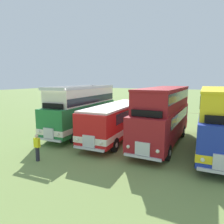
# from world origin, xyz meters

# --- Properties ---
(bus_first_in_row) EXTENTS (2.88, 9.87, 4.52)m
(bus_first_in_row) POSITION_xyz_m (-15.54, 0.21, 2.35)
(bus_first_in_row) COLOR #237538
(bus_first_in_row) RESTS_ON ground
(bus_second_in_row) EXTENTS (2.77, 9.86, 2.99)m
(bus_second_in_row) POSITION_xyz_m (-11.65, -0.29, 1.75)
(bus_second_in_row) COLOR red
(bus_second_in_row) RESTS_ON ground
(bus_third_in_row) EXTENTS (2.83, 9.86, 4.49)m
(bus_third_in_row) POSITION_xyz_m (-7.77, -0.14, 2.47)
(bus_third_in_row) COLOR maroon
(bus_third_in_row) RESTS_ON ground
(bus_fourth_in_row) EXTENTS (2.77, 10.69, 4.49)m
(bus_fourth_in_row) POSITION_xyz_m (-3.89, 0.02, 2.47)
(bus_fourth_in_row) COLOR #1E339E
(bus_fourth_in_row) RESTS_ON ground
(marshal_person) EXTENTS (0.36, 0.24, 1.73)m
(marshal_person) POSITION_xyz_m (-14.16, -7.10, 0.89)
(marshal_person) COLOR #23232D
(marshal_person) RESTS_ON ground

